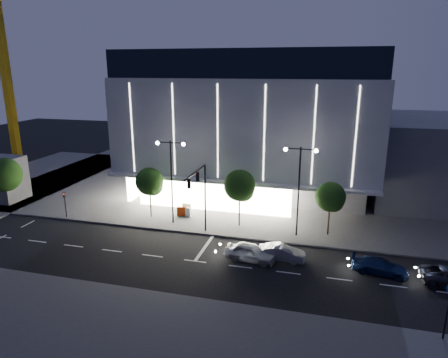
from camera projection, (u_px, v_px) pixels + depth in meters
name	position (u px, v px, depth m)	size (l,w,h in m)	color
ground	(180.00, 251.00, 36.29)	(160.00, 160.00, 0.00)	black
sidewalk_museum	(272.00, 183.00, 57.40)	(70.00, 40.00, 0.15)	#474747
sidewalk_near	(186.00, 345.00, 23.87)	(70.00, 10.00, 0.15)	#474747
museum	(257.00, 120.00, 53.83)	(30.00, 25.80, 18.00)	#4C4C51
annex_building	(437.00, 158.00, 50.93)	(16.00, 20.00, 10.00)	#4C4C51
traffic_mast	(200.00, 189.00, 37.80)	(0.33, 5.89, 7.07)	black
street_lamp_west	(171.00, 170.00, 41.00)	(3.16, 0.36, 9.00)	black
street_lamp_east	(299.00, 178.00, 37.82)	(3.16, 0.36, 9.00)	black
ped_signal_far	(65.00, 202.00, 43.64)	(0.22, 0.24, 3.00)	black
cycle_sign_pole	(448.00, 308.00, 23.79)	(0.56, 0.13, 4.00)	black
tower_crane	(6.00, 40.00, 66.83)	(32.00, 2.00, 28.50)	gold
tree_left	(150.00, 183.00, 43.20)	(3.02, 3.02, 5.72)	black
tree_mid	(240.00, 187.00, 40.67)	(3.25, 3.25, 6.15)	black
tree_right	(331.00, 198.00, 38.59)	(2.91, 2.91, 5.51)	black
car_lead	(250.00, 252.00, 34.36)	(1.79, 4.45, 1.52)	#A4A6AB
car_second	(281.00, 253.00, 34.45)	(1.42, 4.06, 1.34)	#A2A4AA
car_third	(380.00, 266.00, 32.22)	(1.79, 4.39, 1.27)	navy
barrier_a	(182.00, 211.00, 44.46)	(1.10, 0.25, 1.00)	orange
barrier_b	(187.00, 208.00, 45.53)	(1.10, 0.25, 1.00)	silver
barrier_c	(182.00, 212.00, 44.35)	(1.10, 0.25, 1.00)	red
barrier_d	(186.00, 212.00, 44.25)	(1.10, 0.25, 1.00)	silver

